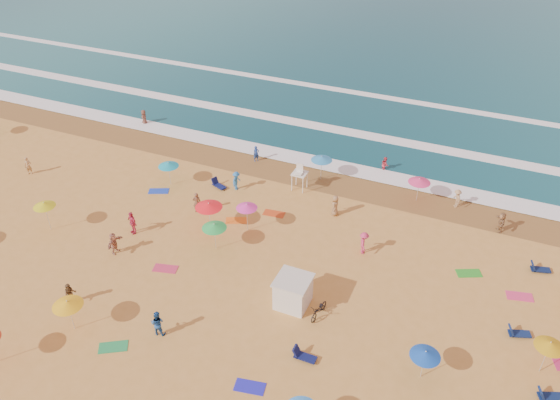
% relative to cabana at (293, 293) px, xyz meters
% --- Properties ---
extents(ground, '(220.00, 220.00, 0.00)m').
position_rel_cabana_xyz_m(ground, '(-6.68, 2.68, -1.00)').
color(ground, gold).
rests_on(ground, ground).
extents(wet_sand, '(220.00, 220.00, 0.00)m').
position_rel_cabana_xyz_m(wet_sand, '(-6.68, 15.18, -0.99)').
color(wet_sand, olive).
rests_on(wet_sand, ground).
extents(surf_foam, '(200.00, 18.70, 0.05)m').
position_rel_cabana_xyz_m(surf_foam, '(-6.68, 24.00, -0.90)').
color(surf_foam, white).
rests_on(surf_foam, ground).
extents(cabana, '(2.00, 2.00, 2.00)m').
position_rel_cabana_xyz_m(cabana, '(0.00, 0.00, 0.00)').
color(cabana, silver).
rests_on(cabana, ground).
extents(cabana_roof, '(2.20, 2.20, 0.12)m').
position_rel_cabana_xyz_m(cabana_roof, '(0.00, 0.00, 1.06)').
color(cabana_roof, silver).
rests_on(cabana_roof, cabana).
extents(bicycle, '(0.95, 1.97, 0.99)m').
position_rel_cabana_xyz_m(bicycle, '(1.90, -0.30, -0.50)').
color(bicycle, black).
rests_on(bicycle, ground).
extents(lifeguard_stand, '(1.20, 1.20, 2.10)m').
position_rel_cabana_xyz_m(lifeguard_stand, '(-4.70, 12.95, 0.05)').
color(lifeguard_stand, white).
rests_on(lifeguard_stand, ground).
extents(beach_umbrellas, '(66.50, 28.03, 0.78)m').
position_rel_cabana_xyz_m(beach_umbrellas, '(-4.45, 3.18, 1.09)').
color(beach_umbrellas, green).
rests_on(beach_umbrellas, ground).
extents(loungers, '(51.06, 22.97, 0.34)m').
position_rel_cabana_xyz_m(loungers, '(-1.00, -0.16, -0.83)').
color(loungers, '#0E1A46').
rests_on(loungers, ground).
extents(towels, '(44.49, 18.18, 0.03)m').
position_rel_cabana_xyz_m(towels, '(-4.82, 1.20, -0.98)').
color(towels, '#CE4F19').
rests_on(towels, ground).
extents(beachgoers, '(40.13, 25.56, 2.14)m').
position_rel_cabana_xyz_m(beachgoers, '(-6.56, 6.72, -0.18)').
color(beachgoers, brown).
rests_on(beachgoers, ground).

